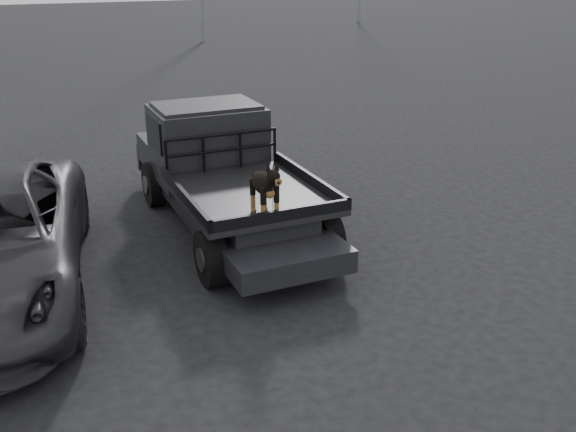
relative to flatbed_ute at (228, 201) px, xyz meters
name	(u,v)px	position (x,y,z in m)	size (l,w,h in m)	color
ground	(305,291)	(0.19, -2.38, -0.46)	(120.00, 120.00, 0.00)	black
flatbed_ute	(228,201)	(0.00, 0.00, 0.00)	(2.00, 5.40, 0.92)	black
ute_cab	(207,131)	(0.00, 0.95, 0.90)	(1.72, 1.30, 0.88)	black
headache_rack	(222,152)	(0.00, 0.20, 0.74)	(1.80, 0.08, 0.55)	black
dog	(264,188)	(-0.14, -1.86, 0.83)	(0.32, 0.60, 0.74)	black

